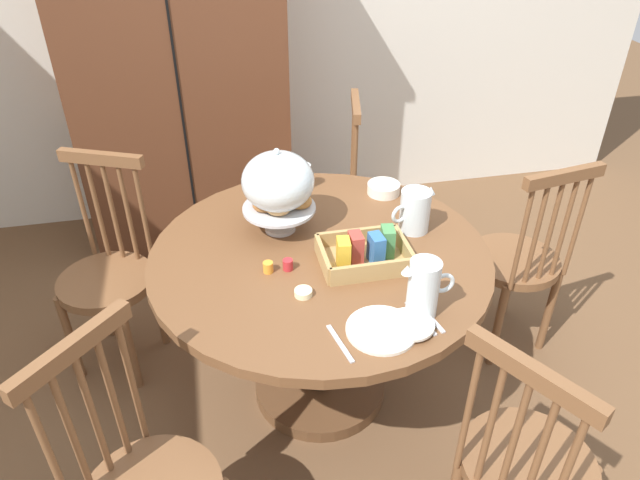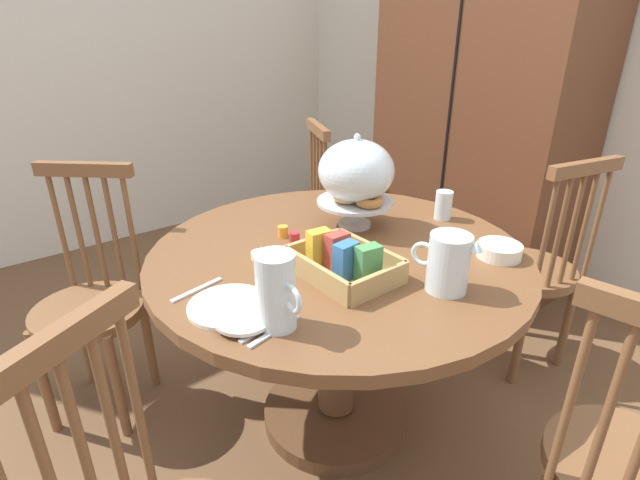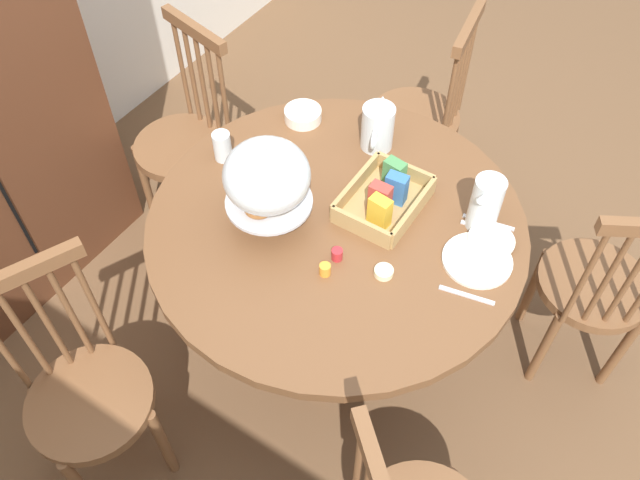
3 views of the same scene
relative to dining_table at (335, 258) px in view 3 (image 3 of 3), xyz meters
The scene contains 20 objects.
ground_plane 0.55m from the dining_table, 39.90° to the right, with size 10.00×10.00×0.00m, color brown.
dining_table is the anchor object (origin of this frame).
windsor_chair_near_window 0.93m from the dining_table, 75.56° to the left, with size 0.41×0.42×0.97m.
windsor_chair_by_cabinet 0.93m from the dining_table, 154.44° to the left, with size 0.44×0.44×0.97m.
windsor_chair_far_side 0.93m from the dining_table, 62.01° to the right, with size 0.45×0.45×0.97m.
windsor_chair_host_seat 0.93m from the dining_table, ahead, with size 0.41×0.41×0.97m.
pastry_stand_with_dome 0.45m from the dining_table, 123.78° to the left, with size 0.28×0.28×0.34m.
orange_juice_pitcher 0.48m from the dining_table, 10.30° to the left, with size 0.19×0.12×0.17m.
milk_pitcher 0.55m from the dining_table, 59.12° to the right, with size 0.18×0.10×0.20m.
cereal_basket 0.30m from the dining_table, 35.83° to the right, with size 0.32×0.24×0.12m.
china_plate_large 0.51m from the dining_table, 78.49° to the right, with size 0.22×0.22×0.01m, color white.
china_plate_small 0.55m from the dining_table, 68.51° to the right, with size 0.15×0.15×0.01m, color white.
cereal_bowl 0.56m from the dining_table, 46.01° to the left, with size 0.14×0.14×0.04m, color white.
drinking_glass 0.56m from the dining_table, 86.08° to the left, with size 0.06×0.06×0.11m, color silver.
butter_dish 0.34m from the dining_table, 114.35° to the right, with size 0.06×0.06×0.02m, color beige.
jam_jar_strawberry 0.27m from the dining_table, 146.43° to the right, with size 0.04×0.04×0.04m, color #B7282D.
jam_jar_apricot 0.31m from the dining_table, 156.48° to the right, with size 0.04×0.04×0.04m, color orange.
table_knife 0.53m from the dining_table, 61.87° to the right, with size 0.17×0.01×0.01m, color silver.
dinner_fork 0.54m from the dining_table, 58.56° to the right, with size 0.17×0.01×0.01m, color silver.
soup_spoon 0.53m from the dining_table, 95.11° to the right, with size 0.17×0.01×0.01m, color silver.
Camera 3 is at (-1.32, -0.64, 2.37)m, focal length 36.81 mm.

